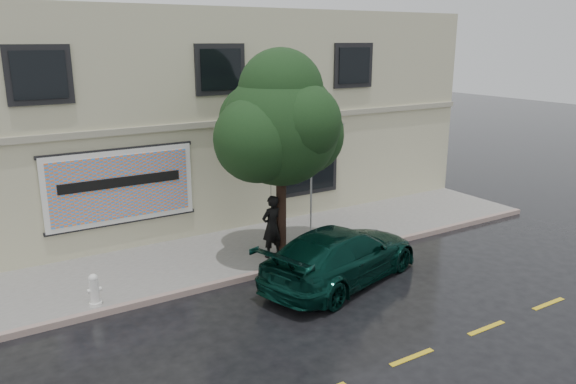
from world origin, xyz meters
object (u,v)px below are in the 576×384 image
pedestrian (272,226)px  street_tree (281,128)px  car (341,255)px  fire_hydrant (94,290)px

pedestrian → street_tree: street_tree is taller
car → pedestrian: bearing=5.1°
street_tree → fire_hydrant: size_ratio=6.76×
car → fire_hydrant: 6.04m
pedestrian → fire_hydrant: pedestrian is taller
street_tree → car: bearing=-76.0°
pedestrian → car: bearing=105.3°
fire_hydrant → car: bearing=-11.3°
street_tree → fire_hydrant: bearing=-175.0°
car → fire_hydrant: size_ratio=6.43×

